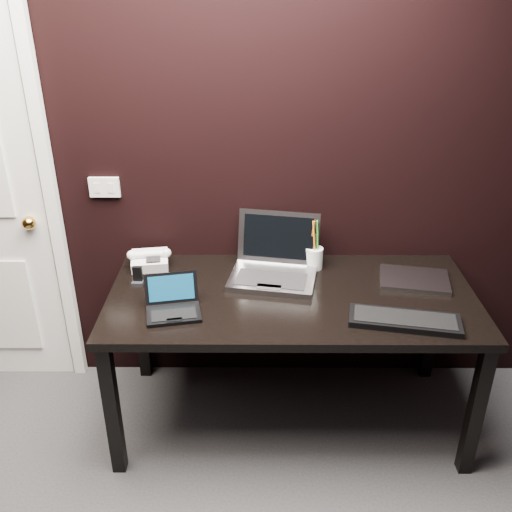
{
  "coord_description": "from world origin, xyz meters",
  "views": [
    {
      "loc": [
        0.14,
        -0.88,
        2.09
      ],
      "look_at": [
        0.13,
        1.35,
        0.96
      ],
      "focal_mm": 40.0,
      "sensor_mm": 36.0,
      "label": 1
    }
  ],
  "objects_px": {
    "desk": "(292,308)",
    "ext_keyboard": "(405,320)",
    "desk_phone": "(150,260)",
    "pen_cup": "(314,257)",
    "closed_laptop": "(414,280)",
    "netbook": "(173,306)",
    "silver_laptop": "(274,267)",
    "mobile_phone": "(138,278)"
  },
  "relations": [
    {
      "from": "silver_laptop",
      "to": "pen_cup",
      "type": "distance_m",
      "value": 0.22
    },
    {
      "from": "desk",
      "to": "pen_cup",
      "type": "distance_m",
      "value": 0.32
    },
    {
      "from": "silver_laptop",
      "to": "closed_laptop",
      "type": "distance_m",
      "value": 0.68
    },
    {
      "from": "netbook",
      "to": "mobile_phone",
      "type": "bearing_deg",
      "value": 129.21
    },
    {
      "from": "desk",
      "to": "ext_keyboard",
      "type": "relative_size",
      "value": 3.49
    },
    {
      "from": "closed_laptop",
      "to": "ext_keyboard",
      "type": "bearing_deg",
      "value": -109.75
    },
    {
      "from": "ext_keyboard",
      "to": "mobile_phone",
      "type": "relative_size",
      "value": 5.35
    },
    {
      "from": "netbook",
      "to": "ext_keyboard",
      "type": "xyz_separation_m",
      "value": [
        0.99,
        -0.08,
        -0.02
      ]
    },
    {
      "from": "silver_laptop",
      "to": "mobile_phone",
      "type": "bearing_deg",
      "value": -172.92
    },
    {
      "from": "netbook",
      "to": "desk_phone",
      "type": "relative_size",
      "value": 1.19
    },
    {
      "from": "desk",
      "to": "netbook",
      "type": "height_order",
      "value": "netbook"
    },
    {
      "from": "desk",
      "to": "ext_keyboard",
      "type": "bearing_deg",
      "value": -27.41
    },
    {
      "from": "ext_keyboard",
      "to": "pen_cup",
      "type": "bearing_deg",
      "value": 124.55
    },
    {
      "from": "mobile_phone",
      "to": "pen_cup",
      "type": "distance_m",
      "value": 0.87
    },
    {
      "from": "ext_keyboard",
      "to": "netbook",
      "type": "bearing_deg",
      "value": 175.28
    },
    {
      "from": "pen_cup",
      "to": "netbook",
      "type": "bearing_deg",
      "value": -147.35
    },
    {
      "from": "silver_laptop",
      "to": "netbook",
      "type": "bearing_deg",
      "value": -144.02
    },
    {
      "from": "ext_keyboard",
      "to": "pen_cup",
      "type": "height_order",
      "value": "pen_cup"
    },
    {
      "from": "silver_laptop",
      "to": "desk_phone",
      "type": "relative_size",
      "value": 2.06
    },
    {
      "from": "desk",
      "to": "closed_laptop",
      "type": "xyz_separation_m",
      "value": [
        0.59,
        0.12,
        0.09
      ]
    },
    {
      "from": "ext_keyboard",
      "to": "pen_cup",
      "type": "relative_size",
      "value": 1.9
    },
    {
      "from": "desk_phone",
      "to": "closed_laptop",
      "type": "bearing_deg",
      "value": -6.48
    },
    {
      "from": "netbook",
      "to": "ext_keyboard",
      "type": "height_order",
      "value": "netbook"
    },
    {
      "from": "silver_laptop",
      "to": "desk_phone",
      "type": "distance_m",
      "value": 0.63
    },
    {
      "from": "netbook",
      "to": "silver_laptop",
      "type": "xyz_separation_m",
      "value": [
        0.45,
        0.33,
        0.02
      ]
    },
    {
      "from": "desk",
      "to": "pen_cup",
      "type": "bearing_deg",
      "value": 64.82
    },
    {
      "from": "mobile_phone",
      "to": "pen_cup",
      "type": "height_order",
      "value": "pen_cup"
    },
    {
      "from": "mobile_phone",
      "to": "pen_cup",
      "type": "xyz_separation_m",
      "value": [
        0.85,
        0.17,
        0.03
      ]
    },
    {
      "from": "netbook",
      "to": "mobile_phone",
      "type": "distance_m",
      "value": 0.32
    },
    {
      "from": "closed_laptop",
      "to": "desk_phone",
      "type": "bearing_deg",
      "value": 173.52
    },
    {
      "from": "desk_phone",
      "to": "pen_cup",
      "type": "xyz_separation_m",
      "value": [
        0.82,
        -0.01,
        0.02
      ]
    },
    {
      "from": "desk_phone",
      "to": "pen_cup",
      "type": "distance_m",
      "value": 0.82
    },
    {
      "from": "netbook",
      "to": "ext_keyboard",
      "type": "relative_size",
      "value": 0.55
    },
    {
      "from": "ext_keyboard",
      "to": "desk_phone",
      "type": "relative_size",
      "value": 2.17
    },
    {
      "from": "desk",
      "to": "ext_keyboard",
      "type": "xyz_separation_m",
      "value": [
        0.47,
        -0.24,
        0.09
      ]
    },
    {
      "from": "desk",
      "to": "pen_cup",
      "type": "xyz_separation_m",
      "value": [
        0.12,
        0.26,
        0.14
      ]
    },
    {
      "from": "mobile_phone",
      "to": "desk",
      "type": "bearing_deg",
      "value": -6.77
    },
    {
      "from": "netbook",
      "to": "pen_cup",
      "type": "distance_m",
      "value": 0.77
    },
    {
      "from": "ext_keyboard",
      "to": "closed_laptop",
      "type": "bearing_deg",
      "value": 70.25
    },
    {
      "from": "ext_keyboard",
      "to": "desk_phone",
      "type": "height_order",
      "value": "desk_phone"
    },
    {
      "from": "ext_keyboard",
      "to": "desk_phone",
      "type": "distance_m",
      "value": 1.27
    },
    {
      "from": "silver_laptop",
      "to": "ext_keyboard",
      "type": "relative_size",
      "value": 0.95
    }
  ]
}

